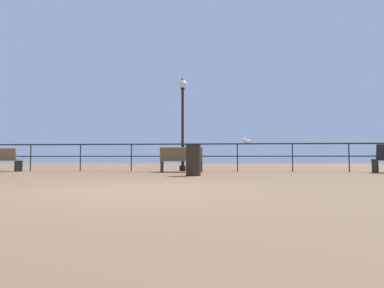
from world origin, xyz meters
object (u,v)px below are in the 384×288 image
(lamppost_center, at_px, (183,114))
(trash_bin, at_px, (193,160))
(bench_near_left, at_px, (181,159))
(seagull_on_rail, at_px, (247,141))

(lamppost_center, height_order, trash_bin, lamppost_center)
(bench_near_left, relative_size, seagull_on_rail, 3.78)
(trash_bin, bearing_deg, seagull_on_rail, 60.21)
(trash_bin, bearing_deg, bench_near_left, 104.16)
(seagull_on_rail, bearing_deg, lamppost_center, 176.25)
(lamppost_center, distance_m, seagull_on_rail, 2.80)
(bench_near_left, distance_m, seagull_on_rail, 2.74)
(lamppost_center, bearing_deg, seagull_on_rail, -3.75)
(bench_near_left, xyz_separation_m, lamppost_center, (-0.07, 1.05, 1.80))
(bench_near_left, distance_m, trash_bin, 2.49)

